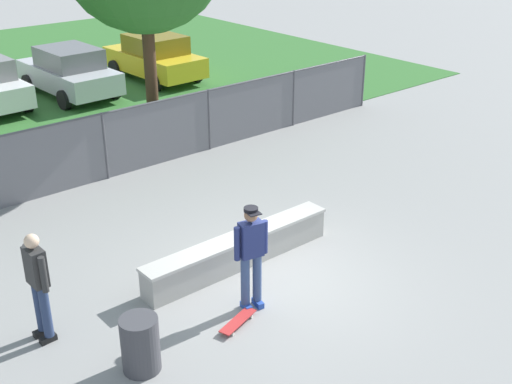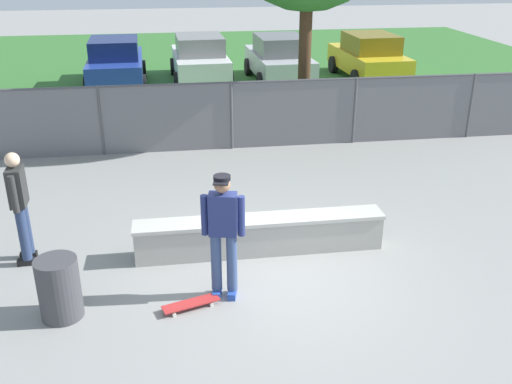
% 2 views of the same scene
% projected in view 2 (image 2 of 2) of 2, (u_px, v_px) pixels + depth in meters
% --- Properties ---
extents(ground_plane, '(80.00, 80.00, 0.00)m').
position_uv_depth(ground_plane, '(277.00, 279.00, 8.65)').
color(ground_plane, gray).
extents(grass_strip, '(30.40, 20.00, 0.02)m').
position_uv_depth(grass_strip, '(204.00, 67.00, 23.51)').
color(grass_strip, '#336B2D').
rests_on(grass_strip, ground).
extents(concrete_ledge, '(4.03, 0.49, 0.61)m').
position_uv_depth(concrete_ledge, '(260.00, 235.00, 9.30)').
color(concrete_ledge, '#A8A59E').
rests_on(concrete_ledge, ground).
extents(skateboarder, '(0.59, 0.35, 1.84)m').
position_uv_depth(skateboarder, '(223.00, 231.00, 7.85)').
color(skateboarder, '#2647A5').
rests_on(skateboarder, ground).
extents(skateboard, '(0.82, 0.43, 0.09)m').
position_uv_depth(skateboard, '(191.00, 304.00, 7.93)').
color(skateboard, red).
rests_on(skateboard, ground).
extents(chainlink_fence, '(18.47, 0.07, 1.66)m').
position_uv_depth(chainlink_fence, '(231.00, 112.00, 13.81)').
color(chainlink_fence, '#4C4C51').
rests_on(chainlink_fence, ground).
extents(car_blue, '(2.13, 4.26, 1.66)m').
position_uv_depth(car_blue, '(116.00, 62.00, 20.01)').
color(car_blue, '#233D9E').
rests_on(car_blue, ground).
extents(car_white, '(2.13, 4.26, 1.66)m').
position_uv_depth(car_white, '(200.00, 58.00, 20.68)').
color(car_white, silver).
rests_on(car_white, ground).
extents(car_silver, '(2.13, 4.26, 1.66)m').
position_uv_depth(car_silver, '(279.00, 59.00, 20.63)').
color(car_silver, '#B7BABF').
rests_on(car_silver, ground).
extents(car_yellow, '(2.13, 4.26, 1.66)m').
position_uv_depth(car_yellow, '(369.00, 56.00, 21.04)').
color(car_yellow, gold).
rests_on(car_yellow, ground).
extents(bystander, '(0.28, 0.60, 1.82)m').
position_uv_depth(bystander, '(20.00, 203.00, 8.74)').
color(bystander, black).
rests_on(bystander, ground).
extents(trash_bin, '(0.56, 0.56, 0.86)m').
position_uv_depth(trash_bin, '(59.00, 288.00, 7.62)').
color(trash_bin, '#3F3F44').
rests_on(trash_bin, ground).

